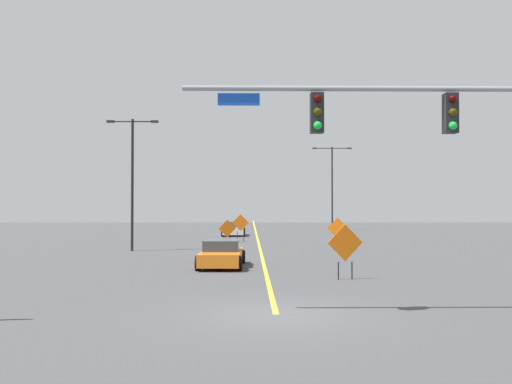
{
  "coord_description": "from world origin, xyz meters",
  "views": [
    {
      "loc": [
        -0.71,
        -13.78,
        2.9
      ],
      "look_at": [
        -0.08,
        31.89,
        3.82
      ],
      "focal_mm": 37.21,
      "sensor_mm": 36.0,
      "label": 1
    }
  ],
  "objects_px": {
    "traffic_signal_assembly": "(448,133)",
    "construction_sign_median_near": "(338,230)",
    "street_lamp_mid_right": "(132,173)",
    "street_lamp_near_right": "(332,181)",
    "car_white_far": "(234,229)",
    "construction_sign_median_far": "(240,224)",
    "construction_sign_left_lane": "(345,245)",
    "car_orange_near": "(222,254)",
    "construction_sign_right_shoulder": "(227,230)"
  },
  "relations": [
    {
      "from": "construction_sign_median_far",
      "to": "construction_sign_left_lane",
      "type": "xyz_separation_m",
      "value": [
        4.25,
        -18.89,
        -0.01
      ]
    },
    {
      "from": "construction_sign_right_shoulder",
      "to": "construction_sign_left_lane",
      "type": "distance_m",
      "value": 14.38
    },
    {
      "from": "construction_sign_median_far",
      "to": "construction_sign_median_near",
      "type": "bearing_deg",
      "value": -47.02
    },
    {
      "from": "construction_sign_median_far",
      "to": "street_lamp_near_right",
      "type": "bearing_deg",
      "value": 60.33
    },
    {
      "from": "street_lamp_near_right",
      "to": "construction_sign_median_near",
      "type": "relative_size",
      "value": 4.4
    },
    {
      "from": "construction_sign_left_lane",
      "to": "car_white_far",
      "type": "bearing_deg",
      "value": 100.58
    },
    {
      "from": "car_white_far",
      "to": "construction_sign_right_shoulder",
      "type": "bearing_deg",
      "value": -90.12
    },
    {
      "from": "traffic_signal_assembly",
      "to": "construction_sign_right_shoulder",
      "type": "relative_size",
      "value": 5.86
    },
    {
      "from": "construction_sign_right_shoulder",
      "to": "construction_sign_median_near",
      "type": "bearing_deg",
      "value": -9.07
    },
    {
      "from": "street_lamp_near_right",
      "to": "car_orange_near",
      "type": "distance_m",
      "value": 33.11
    },
    {
      "from": "street_lamp_near_right",
      "to": "construction_sign_median_far",
      "type": "xyz_separation_m",
      "value": [
        -9.35,
        -16.41,
        -3.87
      ]
    },
    {
      "from": "street_lamp_near_right",
      "to": "car_orange_near",
      "type": "bearing_deg",
      "value": -107.7
    },
    {
      "from": "car_white_far",
      "to": "car_orange_near",
      "type": "bearing_deg",
      "value": -89.72
    },
    {
      "from": "construction_sign_median_near",
      "to": "car_white_far",
      "type": "xyz_separation_m",
      "value": [
        -6.79,
        14.25,
        -0.66
      ]
    },
    {
      "from": "construction_sign_median_far",
      "to": "construction_sign_left_lane",
      "type": "distance_m",
      "value": 19.37
    },
    {
      "from": "traffic_signal_assembly",
      "to": "car_orange_near",
      "type": "bearing_deg",
      "value": 122.07
    },
    {
      "from": "construction_sign_median_far",
      "to": "construction_sign_right_shoulder",
      "type": "bearing_deg",
      "value": -97.95
    },
    {
      "from": "street_lamp_near_right",
      "to": "street_lamp_mid_right",
      "type": "height_order",
      "value": "street_lamp_near_right"
    },
    {
      "from": "street_lamp_mid_right",
      "to": "construction_sign_median_far",
      "type": "relative_size",
      "value": 3.87
    },
    {
      "from": "traffic_signal_assembly",
      "to": "car_white_far",
      "type": "distance_m",
      "value": 33.79
    },
    {
      "from": "construction_sign_median_near",
      "to": "construction_sign_right_shoulder",
      "type": "height_order",
      "value": "construction_sign_median_near"
    },
    {
      "from": "construction_sign_left_lane",
      "to": "car_orange_near",
      "type": "height_order",
      "value": "construction_sign_left_lane"
    },
    {
      "from": "street_lamp_mid_right",
      "to": "construction_sign_right_shoulder",
      "type": "xyz_separation_m",
      "value": [
        5.66,
        1.5,
        -3.54
      ]
    },
    {
      "from": "construction_sign_median_near",
      "to": "street_lamp_near_right",
      "type": "bearing_deg",
      "value": 81.84
    },
    {
      "from": "street_lamp_mid_right",
      "to": "construction_sign_median_near",
      "type": "relative_size",
      "value": 4.0
    },
    {
      "from": "street_lamp_mid_right",
      "to": "car_orange_near",
      "type": "relative_size",
      "value": 1.99
    },
    {
      "from": "construction_sign_right_shoulder",
      "to": "car_orange_near",
      "type": "bearing_deg",
      "value": -89.16
    },
    {
      "from": "street_lamp_near_right",
      "to": "car_orange_near",
      "type": "height_order",
      "value": "street_lamp_near_right"
    },
    {
      "from": "construction_sign_median_near",
      "to": "construction_sign_median_far",
      "type": "xyz_separation_m",
      "value": [
        -6.06,
        6.5,
        0.07
      ]
    },
    {
      "from": "car_white_far",
      "to": "street_lamp_near_right",
      "type": "bearing_deg",
      "value": 40.67
    },
    {
      "from": "street_lamp_mid_right",
      "to": "construction_sign_left_lane",
      "type": "relative_size",
      "value": 3.81
    },
    {
      "from": "construction_sign_right_shoulder",
      "to": "car_white_far",
      "type": "xyz_separation_m",
      "value": [
        0.03,
        13.16,
        -0.57
      ]
    },
    {
      "from": "street_lamp_near_right",
      "to": "construction_sign_left_lane",
      "type": "height_order",
      "value": "street_lamp_near_right"
    },
    {
      "from": "street_lamp_mid_right",
      "to": "construction_sign_median_far",
      "type": "xyz_separation_m",
      "value": [
        6.41,
        6.91,
        -3.37
      ]
    },
    {
      "from": "construction_sign_left_lane",
      "to": "car_orange_near",
      "type": "relative_size",
      "value": 0.52
    },
    {
      "from": "construction_sign_median_near",
      "to": "construction_sign_left_lane",
      "type": "height_order",
      "value": "construction_sign_left_lane"
    },
    {
      "from": "traffic_signal_assembly",
      "to": "construction_sign_median_near",
      "type": "xyz_separation_m",
      "value": [
        0.22,
        18.63,
        -3.49
      ]
    },
    {
      "from": "car_orange_near",
      "to": "construction_sign_right_shoulder",
      "type": "bearing_deg",
      "value": 90.84
    },
    {
      "from": "construction_sign_median_far",
      "to": "construction_sign_left_lane",
      "type": "relative_size",
      "value": 0.98
    },
    {
      "from": "traffic_signal_assembly",
      "to": "construction_sign_left_lane",
      "type": "bearing_deg",
      "value": 104.31
    },
    {
      "from": "street_lamp_near_right",
      "to": "car_orange_near",
      "type": "relative_size",
      "value": 2.19
    },
    {
      "from": "car_white_far",
      "to": "car_orange_near",
      "type": "distance_m",
      "value": 22.57
    },
    {
      "from": "street_lamp_near_right",
      "to": "construction_sign_right_shoulder",
      "type": "height_order",
      "value": "street_lamp_near_right"
    },
    {
      "from": "street_lamp_near_right",
      "to": "street_lamp_mid_right",
      "type": "bearing_deg",
      "value": -124.05
    },
    {
      "from": "traffic_signal_assembly",
      "to": "street_lamp_near_right",
      "type": "distance_m",
      "value": 41.69
    },
    {
      "from": "construction_sign_median_far",
      "to": "construction_sign_right_shoulder",
      "type": "xyz_separation_m",
      "value": [
        -0.76,
        -5.41,
        -0.17
      ]
    },
    {
      "from": "traffic_signal_assembly",
      "to": "street_lamp_mid_right",
      "type": "distance_m",
      "value": 21.96
    },
    {
      "from": "construction_sign_right_shoulder",
      "to": "car_orange_near",
      "type": "relative_size",
      "value": 0.45
    },
    {
      "from": "street_lamp_near_right",
      "to": "construction_sign_median_far",
      "type": "bearing_deg",
      "value": -119.67
    },
    {
      "from": "street_lamp_near_right",
      "to": "construction_sign_right_shoulder",
      "type": "xyz_separation_m",
      "value": [
        -10.1,
        -21.82,
        -4.03
      ]
    }
  ]
}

